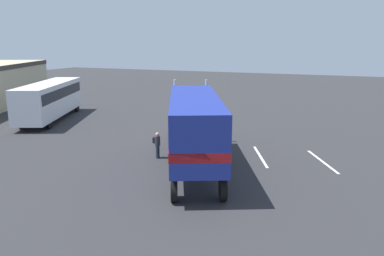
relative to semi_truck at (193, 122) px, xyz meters
name	(u,v)px	position (x,y,z in m)	size (l,w,h in m)	color
ground_plane	(189,137)	(5.61, 2.61, -2.52)	(120.00, 120.00, 0.00)	#2D2D30
lane_stripe_near	(208,164)	(0.08, -0.89, -2.52)	(4.40, 0.16, 0.01)	silver
lane_stripe_mid	(260,156)	(2.75, -3.44, -2.52)	(4.40, 0.16, 0.01)	silver
lane_stripe_far	(322,161)	(3.19, -7.11, -2.52)	(4.40, 0.16, 0.01)	silver
semi_truck	(193,122)	(0.00, 0.00, 0.00)	(13.92, 8.15, 4.50)	silver
person_bystander	(157,144)	(0.06, 2.43, -1.63)	(0.34, 0.46, 1.63)	#2D3347
parked_bus	(50,97)	(6.72, 16.86, -0.46)	(11.13, 6.60, 3.40)	silver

